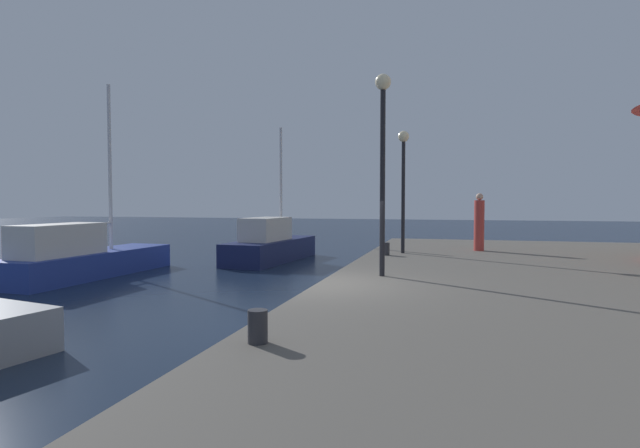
% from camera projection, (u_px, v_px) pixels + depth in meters
% --- Properties ---
extents(ground_plane, '(120.00, 120.00, 0.00)m').
position_uv_depth(ground_plane, '(318.00, 321.00, 10.54)').
color(ground_plane, '#162338').
extents(sailboat_blue, '(1.96, 6.56, 6.53)m').
position_uv_depth(sailboat_blue, '(83.00, 257.00, 16.42)').
color(sailboat_blue, navy).
rests_on(sailboat_blue, ground).
extents(sailboat_navy, '(2.26, 5.88, 5.68)m').
position_uv_depth(sailboat_navy, '(270.00, 245.00, 21.00)').
color(sailboat_navy, '#19214C').
rests_on(sailboat_navy, ground).
extents(lamp_post_mid_promenade, '(0.36, 0.36, 4.54)m').
position_uv_depth(lamp_post_mid_promenade, '(383.00, 140.00, 11.33)').
color(lamp_post_mid_promenade, black).
rests_on(lamp_post_mid_promenade, quay_dock).
extents(lamp_post_far_end, '(0.36, 0.36, 3.97)m').
position_uv_depth(lamp_post_far_end, '(403.00, 169.00, 16.40)').
color(lamp_post_far_end, black).
rests_on(lamp_post_far_end, quay_dock).
extents(bollard_center, '(0.24, 0.24, 0.40)m').
position_uv_depth(bollard_center, '(386.00, 249.00, 15.88)').
color(bollard_center, '#2D2D33').
rests_on(bollard_center, quay_dock).
extents(bollard_north, '(0.24, 0.24, 0.40)m').
position_uv_depth(bollard_north, '(258.00, 326.00, 6.03)').
color(bollard_north, '#2D2D33').
rests_on(bollard_north, quay_dock).
extents(person_mid_promenade, '(0.34, 0.34, 1.97)m').
position_uv_depth(person_mid_promenade, '(479.00, 224.00, 17.31)').
color(person_mid_promenade, '#B23833').
rests_on(person_mid_promenade, quay_dock).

